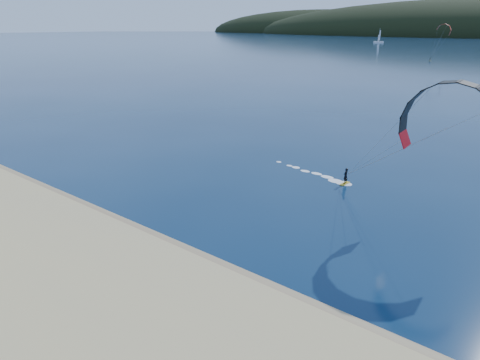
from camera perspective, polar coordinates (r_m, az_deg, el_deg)
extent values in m
plane|color=#08213E|center=(31.72, -17.51, -12.11)|extent=(1800.00, 1800.00, 0.00)
cube|color=#927355|center=(33.98, -11.37, -8.97)|extent=(220.00, 2.50, 0.10)
ellipsoid|color=black|center=(890.76, 10.85, 19.93)|extent=(520.00, 220.00, 90.00)
cube|color=gold|center=(46.95, 14.74, -0.49)|extent=(0.69, 1.54, 0.08)
imported|color=black|center=(46.61, 14.85, 0.58)|extent=(0.53, 0.73, 1.83)
cylinder|color=gray|center=(41.69, 20.74, 3.47)|extent=(0.02, 0.02, 13.04)
cube|color=gold|center=(226.69, 25.49, 15.12)|extent=(0.80, 1.30, 0.07)
imported|color=black|center=(226.63, 25.52, 15.32)|extent=(0.80, 0.89, 1.52)
cylinder|color=gray|center=(223.33, 26.31, 16.88)|extent=(0.02, 0.02, 14.32)
cube|color=white|center=(433.27, 19.17, 18.10)|extent=(9.10, 3.09, 1.58)
cylinder|color=white|center=(433.08, 19.28, 18.92)|extent=(0.23, 0.23, 12.45)
cube|color=white|center=(434.56, 19.36, 18.91)|extent=(0.12, 2.94, 9.06)
cube|color=white|center=(431.41, 19.17, 18.62)|extent=(0.11, 2.26, 5.66)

